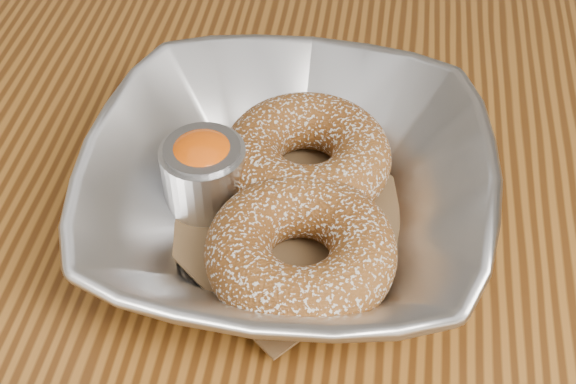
# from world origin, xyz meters

# --- Properties ---
(serving_bowl) EXTENTS (0.24, 0.24, 0.06)m
(serving_bowl) POSITION_xyz_m (0.08, 0.07, 0.78)
(serving_bowl) COLOR silver
(serving_bowl) RESTS_ON table
(parchment) EXTENTS (0.20, 0.20, 0.00)m
(parchment) POSITION_xyz_m (0.08, 0.07, 0.76)
(parchment) COLOR brown
(parchment) RESTS_ON table
(donut_back) EXTENTS (0.14, 0.14, 0.04)m
(donut_back) POSITION_xyz_m (0.09, 0.10, 0.78)
(donut_back) COLOR brown
(donut_back) RESTS_ON parchment
(donut_front) EXTENTS (0.13, 0.13, 0.04)m
(donut_front) POSITION_xyz_m (0.10, 0.02, 0.78)
(donut_front) COLOR brown
(donut_front) RESTS_ON parchment
(ramekin) EXTENTS (0.05, 0.05, 0.05)m
(ramekin) POSITION_xyz_m (0.03, 0.08, 0.78)
(ramekin) COLOR silver
(ramekin) RESTS_ON table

